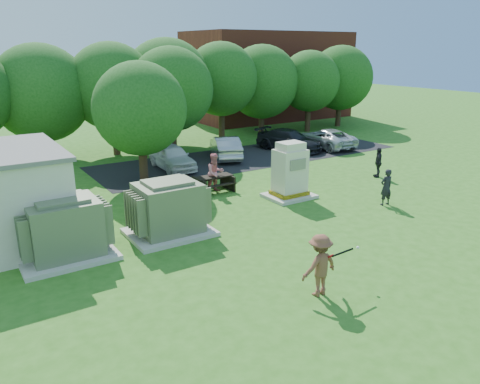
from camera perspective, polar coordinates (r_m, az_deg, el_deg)
ground at (r=15.59m, az=8.08°, el=-8.27°), size 120.00×120.00×0.00m
brick_building at (r=46.51m, az=3.39°, el=13.99°), size 15.00×8.00×8.00m
parking_strip at (r=29.82m, az=1.42°, el=4.37°), size 20.00×6.00×0.01m
transformer_left at (r=16.32m, az=-20.63°, el=-4.35°), size 3.00×2.40×2.07m
transformer_right at (r=17.36m, az=-8.70°, el=-2.12°), size 3.00×2.40×2.07m
generator_cabinet at (r=21.48m, az=6.09°, el=2.24°), size 2.13×1.74×2.59m
picnic_table at (r=22.45m, az=-3.23°, el=1.26°), size 1.81×1.36×0.78m
batter at (r=13.27m, az=9.69°, el=-8.79°), size 1.18×0.70×1.81m
person_by_generator at (r=21.38m, az=17.39°, el=0.56°), size 0.64×0.47×1.63m
person_at_picnic at (r=22.28m, az=-3.04°, el=2.35°), size 0.91×0.71×1.88m
person_walking_right at (r=25.95m, az=16.50°, el=3.49°), size 0.89×0.97×1.59m
car_white at (r=26.86m, az=-8.27°, el=4.26°), size 1.87×4.19×1.40m
car_silver_a at (r=29.20m, az=-1.78°, el=5.48°), size 2.95×4.48×1.39m
car_dark at (r=31.70m, az=6.04°, el=6.31°), size 3.35×5.08×1.37m
car_silver_b at (r=32.94m, az=10.45°, el=6.48°), size 2.48×4.81×1.30m
batting_equipment at (r=13.54m, az=12.42°, el=-7.21°), size 1.45×0.32×0.21m
tree_row at (r=31.18m, az=-12.11°, el=12.30°), size 41.30×13.30×7.30m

